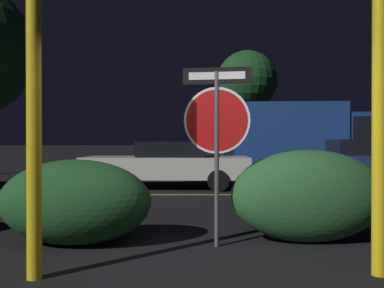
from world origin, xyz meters
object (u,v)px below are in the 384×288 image
yellow_pole_right (380,125)px  passing_car_2 (167,164)px  stop_sign (217,120)px  yellow_pole_left (34,113)px  hedge_bush_1 (75,202)px  hedge_bush_2 (309,196)px  tree_1 (247,81)px  passing_car_3 (362,163)px  delivery_truck (322,136)px

yellow_pole_right → passing_car_2: bearing=107.5°
stop_sign → yellow_pole_left: (-1.94, -1.32, 0.01)m
hedge_bush_1 → hedge_bush_2: size_ratio=0.95×
yellow_pole_left → passing_car_2: 8.50m
stop_sign → yellow_pole_right: yellow_pole_right is taller
stop_sign → yellow_pole_left: bearing=-136.5°
hedge_bush_1 → tree_1: tree_1 is taller
passing_car_2 → tree_1: (3.60, 8.91, 3.71)m
yellow_pole_left → yellow_pole_right: size_ratio=1.08×
yellow_pole_right → passing_car_3: yellow_pole_right is taller
yellow_pole_right → delivery_truck: 12.78m
stop_sign → passing_car_2: size_ratio=0.47×
yellow_pole_right → passing_car_2: size_ratio=0.62×
stop_sign → yellow_pole_right: (1.61, -1.23, -0.11)m
passing_car_3 → delivery_truck: (-0.05, 3.79, 0.85)m
yellow_pole_right → tree_1: 17.47m
stop_sign → passing_car_3: size_ratio=0.57×
stop_sign → passing_car_3: 8.89m
passing_car_3 → stop_sign: bearing=-33.0°
hedge_bush_1 → passing_car_2: bearing=82.6°
passing_car_3 → tree_1: (-2.34, 8.65, 3.69)m
yellow_pole_left → delivery_truck: yellow_pole_left is taller
passing_car_3 → tree_1: 9.69m
hedge_bush_1 → tree_1: bearing=74.2°
passing_car_2 → tree_1: 10.30m
hedge_bush_2 → passing_car_3: (3.65, 7.10, 0.08)m
yellow_pole_right → hedge_bush_2: (-0.32, 1.46, -0.93)m
hedge_bush_2 → passing_car_2: (-2.29, 6.84, 0.06)m
passing_car_2 → passing_car_3: passing_car_3 is taller
passing_car_3 → delivery_truck: bearing=-178.4°
yellow_pole_left → hedge_bush_1: size_ratio=1.64×
tree_1 → passing_car_2: bearing=-112.0°
passing_car_3 → hedge_bush_1: bearing=-42.6°
stop_sign → passing_car_2: (-1.01, 7.07, -0.97)m
delivery_truck → passing_car_2: bearing=-51.4°
passing_car_3 → delivery_truck: delivery_truck is taller
yellow_pole_right → hedge_bush_1: yellow_pole_right is taller
hedge_bush_1 → yellow_pole_right: bearing=-21.1°
hedge_bush_1 → hedge_bush_2: hedge_bush_2 is taller
yellow_pole_right → passing_car_2: 8.75m
passing_car_2 → passing_car_3: size_ratio=1.20×
yellow_pole_left → passing_car_2: size_ratio=0.67×
stop_sign → hedge_bush_1: (-1.90, 0.13, -1.10)m
yellow_pole_right → hedge_bush_1: bearing=158.9°
yellow_pole_right → yellow_pole_left: bearing=-178.6°
yellow_pole_left → hedge_bush_2: size_ratio=1.56×
hedge_bush_1 → delivery_truck: size_ratio=0.30×
passing_car_2 → hedge_bush_1: bearing=174.7°
yellow_pole_right → hedge_bush_1: 3.90m
hedge_bush_2 → delivery_truck: size_ratio=0.32×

